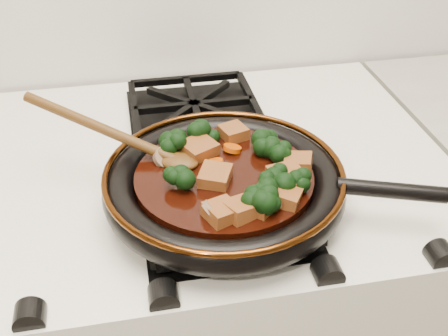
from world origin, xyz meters
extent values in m
cylinder|color=black|center=(0.00, 1.56, 0.93)|extent=(0.30, 0.30, 0.01)
torus|color=black|center=(0.00, 1.56, 0.94)|extent=(0.33, 0.33, 0.04)
torus|color=#47220A|center=(0.00, 1.56, 0.96)|extent=(0.33, 0.33, 0.01)
cylinder|color=black|center=(0.21, 1.49, 0.96)|extent=(0.14, 0.07, 0.02)
cylinder|color=black|center=(0.00, 1.56, 0.95)|extent=(0.24, 0.24, 0.02)
cube|color=brown|center=(0.10, 1.56, 0.97)|extent=(0.05, 0.05, 0.03)
cube|color=brown|center=(0.00, 1.48, 0.97)|extent=(0.05, 0.05, 0.03)
cube|color=brown|center=(-0.02, 1.47, 0.97)|extent=(0.05, 0.05, 0.02)
cube|color=brown|center=(-0.01, 1.55, 0.97)|extent=(0.05, 0.06, 0.02)
cube|color=brown|center=(0.08, 1.53, 0.97)|extent=(0.05, 0.04, 0.03)
cube|color=brown|center=(-0.02, 1.62, 0.97)|extent=(0.06, 0.06, 0.03)
cube|color=brown|center=(0.03, 1.65, 0.97)|extent=(0.05, 0.05, 0.02)
cube|color=brown|center=(0.03, 1.48, 0.97)|extent=(0.05, 0.05, 0.02)
cube|color=brown|center=(0.07, 1.51, 0.97)|extent=(0.05, 0.05, 0.02)
cube|color=brown|center=(0.07, 1.49, 0.97)|extent=(0.05, 0.05, 0.03)
cylinder|color=#C54705|center=(-0.01, 1.58, 0.96)|extent=(0.03, 0.03, 0.02)
cylinder|color=#C54705|center=(-0.01, 1.63, 0.96)|extent=(0.03, 0.03, 0.02)
cylinder|color=#C54705|center=(0.02, 1.62, 0.96)|extent=(0.03, 0.03, 0.02)
cylinder|color=#C54705|center=(-0.02, 1.63, 0.96)|extent=(0.03, 0.03, 0.01)
cylinder|color=#7F6249|center=(-0.07, 1.61, 0.97)|extent=(0.04, 0.04, 0.03)
cylinder|color=#7F6249|center=(-0.03, 1.48, 0.97)|extent=(0.03, 0.04, 0.03)
cylinder|color=#7F6249|center=(0.04, 1.49, 0.97)|extent=(0.05, 0.05, 0.03)
cylinder|color=#7F6249|center=(-0.04, 1.64, 0.97)|extent=(0.04, 0.04, 0.02)
cylinder|color=#7F6249|center=(0.03, 1.48, 0.97)|extent=(0.05, 0.05, 0.03)
ellipsoid|color=#4F3010|center=(-0.06, 1.60, 0.96)|extent=(0.07, 0.06, 0.02)
cylinder|color=#4F3010|center=(-0.16, 1.66, 0.99)|extent=(0.02, 0.02, 0.24)
camera|label=1|loc=(-0.12, 0.96, 1.40)|focal=45.00mm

